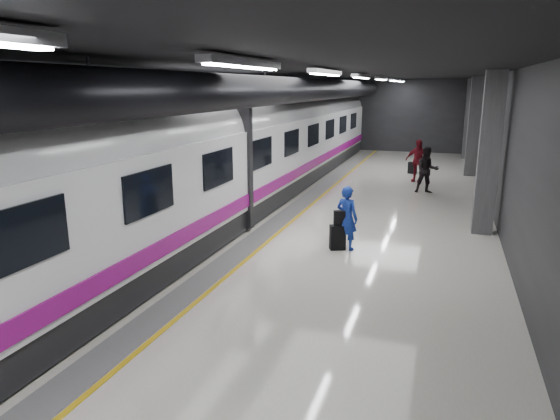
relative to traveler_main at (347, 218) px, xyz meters
The scene contains 9 objects.
ground 1.61m from the traveler_main, 147.48° to the left, with size 40.00×40.00×0.00m, color silver.
platform_hall 3.51m from the traveler_main, 130.49° to the left, with size 10.02×40.02×4.51m.
train 4.64m from the traveler_main, behind, with size 3.05×38.00×4.05m.
traveler_main is the anchor object (origin of this frame).
suitcase_main 0.55m from the traveler_main, 154.62° to the right, with size 0.39×0.25×0.64m, color black.
shoulder_bag 0.19m from the traveler_main, 155.25° to the right, with size 0.29×0.15×0.38m, color black.
traveler_far_a 8.04m from the traveler_main, 78.46° to the left, with size 0.88×0.69×1.81m, color black.
traveler_far_b 10.31m from the traveler_main, 83.84° to the left, with size 1.08×0.45×1.85m, color maroon.
suitcase_far 12.36m from the traveler_main, 86.39° to the left, with size 0.38×0.24×0.56m, color black.
Camera 1 is at (3.44, -12.88, 4.07)m, focal length 32.00 mm.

